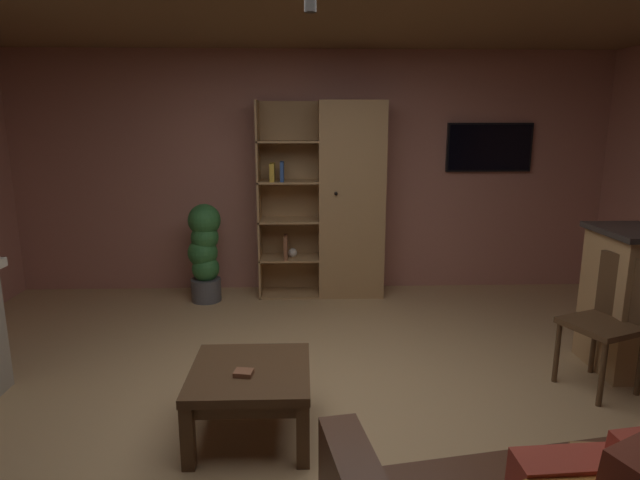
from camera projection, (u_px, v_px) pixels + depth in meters
name	position (u px, v px, depth m)	size (l,w,h in m)	color
floor	(322.00, 422.00, 3.26)	(6.32, 5.46, 0.02)	tan
wall_back	(313.00, 173.00, 5.68)	(6.44, 0.06, 2.53)	#AD7060
window_pane_back	(287.00, 182.00, 5.66)	(0.63, 0.01, 0.83)	white
bookshelf_cabinet	(343.00, 201.00, 5.48)	(1.29, 0.41, 2.01)	#A87F51
coffee_table	(250.00, 382.00, 3.05)	(0.68, 0.70, 0.41)	#4C331E
table_book_0	(244.00, 373.00, 2.95)	(0.10, 0.09, 0.03)	brown
dining_chair	(611.00, 314.00, 3.58)	(0.55, 0.55, 0.92)	#4C331E
potted_floor_plant	(205.00, 250.00, 5.36)	(0.34, 0.35, 1.00)	#4C4C51
wall_mounted_tv	(489.00, 147.00, 5.62)	(0.91, 0.06, 0.51)	black
track_light_spot_1	(310.00, 4.00, 3.04)	(0.07, 0.07, 0.09)	black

